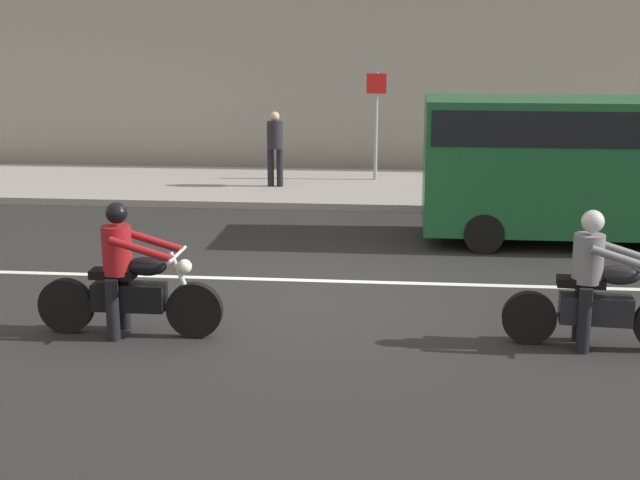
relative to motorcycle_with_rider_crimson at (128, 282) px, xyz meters
The scene contains 8 objects.
ground_plane 2.50m from the motorcycle_with_rider_crimson, 39.89° to the left, with size 80.00×80.00×0.00m, color black.
sidewalk_slab 9.75m from the motorcycle_with_rider_crimson, 79.00° to the left, with size 40.00×4.40×0.14m, color gray.
lane_marking_stripe 3.67m from the motorcycle_with_rider_crimson, 42.75° to the left, with size 18.00×0.14×0.01m, color silver.
motorcycle_with_rider_crimson is the anchor object (origin of this frame).
motorcycle_with_rider_gray 5.32m from the motorcycle_with_rider_crimson, ahead, with size 2.05×0.70×1.58m.
parked_van_forest_green 7.96m from the motorcycle_with_rider_crimson, 40.78° to the left, with size 5.03×1.96×2.39m.
street_sign_post 10.61m from the motorcycle_with_rider_crimson, 76.31° to the left, with size 0.44×0.08×2.40m.
pedestrian_bystander 9.20m from the motorcycle_with_rider_crimson, 87.68° to the left, with size 0.34×0.34×1.62m.
Camera 1 is at (1.32, -11.14, 3.53)m, focal length 49.65 mm.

